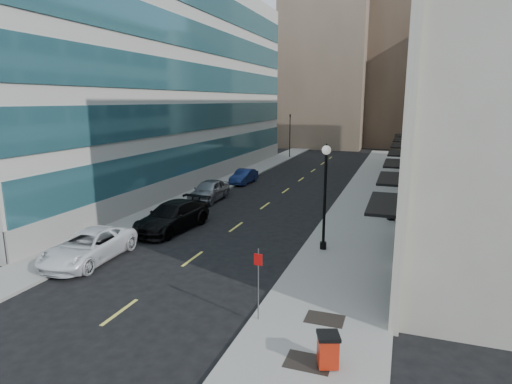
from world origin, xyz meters
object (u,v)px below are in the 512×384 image
Objects in this scene: car_black_pickup at (172,216)px; lamppost at (325,188)px; car_blue_sedan at (244,176)px; urn_planter at (391,213)px; trash_bin at (328,349)px; traffic_signal at (290,117)px; car_silver_sedan at (209,191)px; sign_post at (258,275)px; car_white_van at (88,246)px.

car_black_pickup is 10.06m from lamppost.
urn_planter is at bearing -31.43° from car_blue_sedan.
trash_bin is at bearing -37.14° from car_black_pickup.
car_silver_sedan is (0.70, -27.92, -4.86)m from traffic_signal.
traffic_signal reaches higher than urn_planter.
car_silver_sedan is 14.27m from lamppost.
car_black_pickup is 1.19× the size of car_silver_sedan.
urn_planter is at bearing -7.58° from car_silver_sedan.
trash_bin is 1.42× the size of urn_planter.
traffic_signal is 1.39× the size of car_silver_sedan.
car_blue_sedan is at bearing -88.00° from traffic_signal.
car_black_pickup is 1.43× the size of car_blue_sedan.
lamppost reaches higher than urn_planter.
traffic_signal is 1.17× the size of car_black_pickup.
trash_bin is (11.72, -11.11, -0.14)m from car_black_pickup.
traffic_signal is 46.45m from sign_post.
sign_post reaches higher than car_blue_sedan.
car_blue_sedan is 0.73× the size of lamppost.
trash_bin is (12.99, -19.07, -0.13)m from car_silver_sedan.
sign_post is at bearing -19.10° from car_white_van.
car_blue_sedan is 29.96m from trash_bin.
trash_bin is at bearing -93.82° from urn_planter.
lamppost is at bearing -39.94° from car_silver_sedan.
trash_bin is 10.86m from lamppost.
sign_post is (10.10, -17.09, 1.01)m from car_silver_sedan.
lamppost reaches higher than car_black_pickup.
lamppost is 8.51m from sign_post.
urn_planter is at bearing 77.65° from sign_post.
car_black_pickup is at bearing -153.70° from urn_planter.
car_white_van is 1.11× the size of car_silver_sedan.
trash_bin is at bearing -23.55° from car_white_van.
car_silver_sedan reaches higher than car_white_van.
traffic_signal is 6.55× the size of trash_bin.
car_black_pickup is 8.06m from car_silver_sedan.
trash_bin is (12.99, -5.00, -0.05)m from car_white_van.
lamppost is 8.39m from urn_planter.
trash_bin is at bearing -78.73° from lamppost.
car_silver_sedan reaches higher than car_blue_sedan.
lamppost reaches higher than car_blue_sedan.
car_white_van is at bearing -138.57° from urn_planter.
traffic_signal is at bearing 99.46° from car_black_pickup.
urn_planter is at bearing 66.62° from trash_bin.
car_blue_sedan reaches higher than trash_bin.
urn_planter is at bearing 38.91° from car_white_van.
car_black_pickup is at bearing 75.82° from car_white_van.
lamppost is at bearing 23.33° from car_white_van.
lamppost is (-2.05, 10.29, 2.78)m from trash_bin.
urn_planter is (14.16, -9.51, -0.08)m from car_blue_sedan.
trash_bin is 3.69m from sign_post.
car_blue_sedan is at bearing 100.88° from car_black_pickup.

